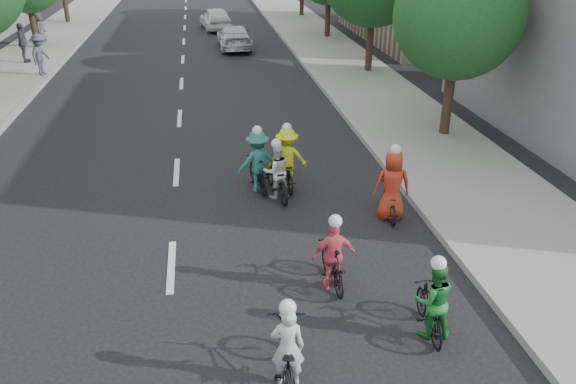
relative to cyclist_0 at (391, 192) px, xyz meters
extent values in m
plane|color=black|center=(-5.20, -1.41, -0.68)|extent=(120.00, 120.00, 0.00)
cube|color=#999993|center=(-11.25, 8.59, -0.59)|extent=(0.18, 80.00, 0.18)
cube|color=gray|center=(2.80, 8.59, -0.61)|extent=(4.00, 80.00, 0.15)
cube|color=#999993|center=(0.85, 8.59, -0.59)|extent=(0.18, 80.00, 0.18)
cylinder|color=black|center=(-13.40, 22.59, 0.46)|extent=(0.32, 0.32, 2.27)
cylinder|color=black|center=(-13.40, 31.59, 0.56)|extent=(0.32, 0.32, 2.48)
cylinder|color=black|center=(3.60, 5.19, 0.46)|extent=(0.32, 0.32, 2.27)
sphere|color=#1A5022|center=(3.60, 5.19, 3.29)|extent=(4.00, 4.00, 4.00)
cylinder|color=black|center=(3.60, 14.19, 0.56)|extent=(0.32, 0.32, 2.48)
cylinder|color=black|center=(3.60, 23.19, 0.46)|extent=(0.32, 0.32, 2.27)
cylinder|color=black|center=(3.60, 32.19, 0.56)|extent=(0.32, 0.32, 2.48)
imported|color=black|center=(0.00, 0.06, -0.28)|extent=(0.75, 1.59, 0.80)
imported|color=red|center=(0.00, -0.04, 0.20)|extent=(0.93, 0.68, 1.75)
sphere|color=white|center=(0.00, -0.04, 1.09)|extent=(0.26, 0.26, 0.26)
imported|color=black|center=(-0.68, -4.19, -0.24)|extent=(0.55, 1.50, 0.88)
imported|color=#1C8130|center=(-0.68, -4.29, 0.04)|extent=(0.75, 0.61, 1.45)
sphere|color=white|center=(-0.68, -4.29, 0.78)|extent=(0.26, 0.26, 0.26)
imported|color=black|center=(-2.56, 1.63, -0.17)|extent=(0.94, 2.01, 1.02)
imported|color=white|center=(-2.56, 1.53, 0.05)|extent=(0.78, 0.65, 1.46)
sphere|color=white|center=(-2.56, 1.53, 0.80)|extent=(0.26, 0.26, 0.26)
imported|color=black|center=(-2.02, -2.54, -0.23)|extent=(0.50, 1.53, 0.91)
imported|color=#F35573|center=(-2.02, -2.64, 0.04)|extent=(0.86, 0.39, 1.45)
sphere|color=white|center=(-2.02, -2.64, 0.79)|extent=(0.26, 0.26, 0.26)
imported|color=black|center=(-3.30, -4.94, -0.23)|extent=(0.85, 1.80, 0.91)
imported|color=silver|center=(-3.30, -5.04, 0.03)|extent=(0.56, 0.41, 1.42)
sphere|color=white|center=(-3.30, -5.04, 0.76)|extent=(0.26, 0.26, 0.26)
imported|color=black|center=(-2.99, 2.07, -0.21)|extent=(0.72, 1.63, 0.95)
imported|color=#257169|center=(-2.99, 1.97, 0.16)|extent=(1.18, 0.81, 1.68)
sphere|color=white|center=(-2.99, 1.97, 1.02)|extent=(0.26, 0.26, 0.26)
imported|color=black|center=(-2.20, 2.20, -0.22)|extent=(0.63, 1.74, 0.91)
imported|color=#E2F01A|center=(-2.20, 2.10, 0.15)|extent=(1.08, 0.63, 1.67)
sphere|color=white|center=(-2.20, 2.10, 1.01)|extent=(0.26, 0.26, 0.26)
imported|color=silver|center=(-2.29, 20.98, -0.04)|extent=(1.89, 4.47, 1.29)
imported|color=white|center=(-3.09, 27.59, 0.05)|extent=(2.25, 4.46, 1.46)
imported|color=#4E4E5B|center=(-11.50, 15.62, 0.39)|extent=(0.99, 1.34, 1.85)
imported|color=#484854|center=(-12.97, 18.48, 0.43)|extent=(0.68, 1.20, 1.93)
imported|color=#4D4F5A|center=(-13.42, 23.94, 0.30)|extent=(0.62, 0.86, 1.66)
camera|label=1|loc=(-4.32, -11.58, 5.81)|focal=35.00mm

